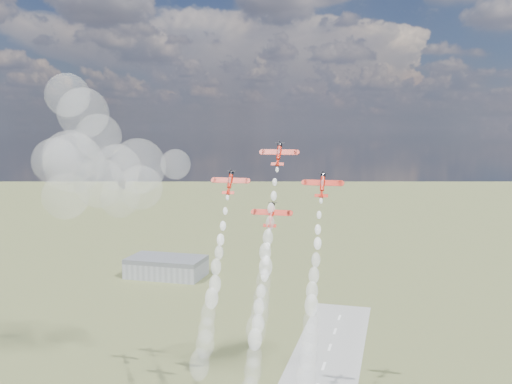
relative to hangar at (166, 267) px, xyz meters
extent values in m
cube|color=gray|center=(0.00, 0.00, -1.50)|extent=(50.00, 28.00, 10.00)
cube|color=#595B60|center=(0.00, 0.00, 5.00)|extent=(50.00, 28.00, 3.00)
cylinder|color=red|center=(111.61, -160.35, 84.20)|extent=(1.26, 3.41, 4.70)
cylinder|color=black|center=(111.61, -159.11, 86.39)|extent=(1.44, 1.70, 1.50)
cube|color=red|center=(111.61, -159.94, 84.28)|extent=(11.01, 1.06, 1.67)
cube|color=white|center=(108.64, -159.85, 84.22)|extent=(4.33, 0.27, 0.44)
cube|color=white|center=(114.59, -159.85, 84.22)|extent=(4.33, 0.27, 0.44)
cube|color=red|center=(111.61, -162.47, 80.73)|extent=(3.97, 0.58, 0.92)
cube|color=red|center=(111.61, -163.15, 80.91)|extent=(0.13, 1.91, 1.78)
ellipsoid|color=silver|center=(111.61, -160.83, 84.36)|extent=(0.99, 1.87, 2.38)
cone|color=red|center=(111.61, -162.04, 81.32)|extent=(1.26, 2.26, 2.66)
cylinder|color=red|center=(97.28, -165.30, 75.47)|extent=(1.26, 3.41, 4.70)
cylinder|color=black|center=(97.28, -164.06, 77.67)|extent=(1.44, 1.70, 1.50)
cube|color=red|center=(97.28, -164.89, 75.55)|extent=(11.01, 1.06, 1.67)
cube|color=white|center=(94.30, -164.80, 75.50)|extent=(4.33, 0.27, 0.44)
cube|color=white|center=(100.26, -164.80, 75.50)|extent=(4.33, 0.27, 0.44)
cube|color=red|center=(97.28, -167.42, 72.01)|extent=(3.97, 0.58, 0.92)
cube|color=red|center=(97.28, -168.10, 72.18)|extent=(0.13, 1.91, 1.78)
ellipsoid|color=silver|center=(97.28, -165.78, 75.64)|extent=(0.99, 1.87, 2.38)
cone|color=red|center=(97.28, -166.99, 72.59)|extent=(1.26, 2.26, 2.66)
cylinder|color=red|center=(125.95, -165.30, 75.47)|extent=(1.26, 3.41, 4.70)
cylinder|color=black|center=(125.95, -164.06, 77.67)|extent=(1.44, 1.70, 1.50)
cube|color=red|center=(125.95, -164.89, 75.55)|extent=(11.01, 1.06, 1.67)
cube|color=white|center=(122.97, -164.80, 75.50)|extent=(4.33, 0.27, 0.44)
cube|color=white|center=(128.92, -164.80, 75.50)|extent=(4.33, 0.27, 0.44)
cube|color=red|center=(125.95, -167.42, 72.01)|extent=(3.97, 0.58, 0.92)
cube|color=red|center=(125.95, -168.10, 72.18)|extent=(0.13, 1.91, 1.78)
ellipsoid|color=silver|center=(125.95, -165.78, 75.64)|extent=(0.99, 1.87, 2.38)
cone|color=red|center=(125.95, -166.99, 72.59)|extent=(1.26, 2.26, 2.66)
cylinder|color=red|center=(111.61, -170.25, 66.74)|extent=(1.26, 3.41, 4.70)
cylinder|color=black|center=(111.61, -169.00, 68.94)|extent=(1.44, 1.70, 1.50)
cube|color=red|center=(111.61, -169.84, 66.82)|extent=(11.01, 1.06, 1.67)
cube|color=white|center=(108.64, -169.75, 66.77)|extent=(4.33, 0.27, 0.44)
cube|color=white|center=(114.59, -169.75, 66.77)|extent=(4.33, 0.27, 0.44)
cube|color=red|center=(111.61, -172.37, 63.28)|extent=(3.97, 0.58, 0.92)
cube|color=red|center=(111.61, -173.05, 63.45)|extent=(0.13, 1.91, 1.78)
ellipsoid|color=silver|center=(111.61, -170.73, 66.91)|extent=(0.99, 1.87, 2.38)
cone|color=red|center=(111.61, -171.94, 63.86)|extent=(1.26, 2.26, 2.66)
sphere|color=white|center=(111.72, -163.22, 79.07)|extent=(1.02, 1.02, 1.01)
sphere|color=white|center=(111.49, -165.46, 75.45)|extent=(1.40, 1.40, 1.40)
sphere|color=white|center=(111.65, -167.38, 71.47)|extent=(1.78, 1.78, 1.78)
sphere|color=white|center=(111.37, -169.47, 67.82)|extent=(2.16, 2.16, 2.16)
sphere|color=white|center=(111.66, -172.00, 64.04)|extent=(2.55, 2.55, 2.55)
sphere|color=white|center=(111.42, -173.88, 60.03)|extent=(2.93, 2.93, 2.93)
sphere|color=white|center=(111.22, -176.37, 56.17)|extent=(3.32, 3.32, 3.31)
sphere|color=white|center=(112.02, -178.89, 52.59)|extent=(3.70, 3.70, 3.70)
sphere|color=white|center=(111.76, -180.29, 48.78)|extent=(4.08, 4.08, 4.08)
sphere|color=white|center=(111.77, -182.70, 44.57)|extent=(4.46, 4.46, 4.47)
sphere|color=white|center=(111.79, -184.48, 41.08)|extent=(4.85, 4.85, 4.85)
sphere|color=white|center=(111.45, -187.66, 37.24)|extent=(5.23, 5.23, 5.23)
sphere|color=white|center=(97.29, -168.14, 70.59)|extent=(1.02, 1.02, 1.01)
sphere|color=white|center=(97.30, -170.40, 66.77)|extent=(1.40, 1.40, 1.40)
sphere|color=white|center=(97.29, -172.69, 62.61)|extent=(1.78, 1.78, 1.78)
sphere|color=white|center=(97.10, -174.46, 58.73)|extent=(2.16, 2.16, 2.16)
sphere|color=white|center=(97.36, -176.73, 55.36)|extent=(2.55, 2.55, 2.55)
sphere|color=white|center=(97.08, -178.74, 51.54)|extent=(2.93, 2.93, 2.93)
sphere|color=white|center=(97.53, -180.97, 47.00)|extent=(3.31, 3.31, 3.31)
sphere|color=white|center=(97.24, -183.18, 43.54)|extent=(3.70, 3.70, 3.70)
sphere|color=white|center=(96.85, -185.12, 39.54)|extent=(4.08, 4.08, 4.08)
sphere|color=white|center=(97.43, -188.25, 35.82)|extent=(4.47, 4.46, 4.47)
sphere|color=white|center=(97.54, -189.76, 32.58)|extent=(4.85, 4.85, 4.85)
sphere|color=white|center=(96.86, -192.43, 27.74)|extent=(5.23, 5.23, 5.23)
sphere|color=white|center=(125.97, -168.07, 70.55)|extent=(1.02, 1.02, 1.01)
sphere|color=white|center=(125.79, -170.33, 66.74)|extent=(1.40, 1.40, 1.40)
sphere|color=white|center=(125.85, -172.62, 62.86)|extent=(1.78, 1.78, 1.78)
sphere|color=white|center=(126.09, -174.42, 59.21)|extent=(2.16, 2.16, 2.16)
sphere|color=white|center=(125.98, -176.64, 54.96)|extent=(2.55, 2.55, 2.55)
sphere|color=white|center=(125.89, -179.39, 51.23)|extent=(2.93, 2.93, 2.93)
sphere|color=white|center=(125.66, -180.91, 47.15)|extent=(3.31, 3.31, 3.31)
sphere|color=white|center=(125.85, -183.04, 43.86)|extent=(3.70, 3.70, 3.70)
sphere|color=white|center=(126.03, -185.27, 40.02)|extent=(4.08, 4.08, 4.08)
sphere|color=white|center=(126.28, -187.99, 36.16)|extent=(4.46, 4.46, 4.47)
sphere|color=white|center=(126.17, -190.12, 32.22)|extent=(4.85, 4.85, 4.85)
sphere|color=white|center=(126.07, -192.63, 27.58)|extent=(5.23, 5.23, 5.23)
sphere|color=white|center=(111.53, -173.05, 61.78)|extent=(1.02, 1.02, 1.01)
sphere|color=white|center=(111.72, -175.22, 57.82)|extent=(1.40, 1.40, 1.40)
sphere|color=white|center=(111.77, -177.34, 54.22)|extent=(1.78, 1.78, 1.78)
sphere|color=white|center=(111.85, -179.40, 50.22)|extent=(2.16, 2.16, 2.17)
sphere|color=white|center=(111.41, -181.82, 46.21)|extent=(2.55, 2.55, 2.55)
sphere|color=white|center=(111.44, -184.31, 42.54)|extent=(2.93, 2.93, 2.93)
sphere|color=white|center=(111.72, -186.31, 38.38)|extent=(3.32, 3.31, 3.31)
sphere|color=white|center=(111.47, -188.61, 34.94)|extent=(3.70, 3.70, 3.70)
sphere|color=white|center=(111.76, -190.51, 31.02)|extent=(4.08, 4.08, 4.08)
sphere|color=white|center=(111.85, -192.32, 27.59)|extent=(4.46, 4.46, 4.47)
sphere|color=white|center=(29.56, -151.70, 66.72)|extent=(16.99, 16.99, 16.99)
sphere|color=white|center=(35.64, -165.17, 80.50)|extent=(15.93, 15.93, 15.93)
sphere|color=white|center=(38.27, -161.03, 102.76)|extent=(14.86, 14.86, 14.86)
sphere|color=white|center=(75.34, -156.43, 79.65)|extent=(10.15, 10.15, 10.15)
sphere|color=white|center=(56.84, -145.90, 70.11)|extent=(16.32, 16.32, 16.32)
sphere|color=white|center=(40.24, -163.56, 81.91)|extent=(18.25, 18.25, 18.25)
sphere|color=white|center=(45.90, -155.17, 72.33)|extent=(17.67, 17.67, 17.67)
sphere|color=white|center=(43.41, -150.75, 88.64)|extent=(16.36, 16.36, 16.36)
sphere|color=white|center=(57.17, -147.77, 78.15)|extent=(19.87, 19.87, 19.87)
sphere|color=white|center=(43.43, -166.80, 80.20)|extent=(19.72, 19.72, 19.72)
sphere|color=white|center=(44.03, -160.91, 96.75)|extent=(17.13, 17.13, 17.13)
sphere|color=white|center=(49.23, -147.42, 66.14)|extent=(14.35, 14.35, 14.35)
sphere|color=white|center=(57.81, -164.05, 78.72)|extent=(15.49, 15.49, 15.49)
camera|label=1|loc=(147.76, -324.37, 91.67)|focal=38.00mm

